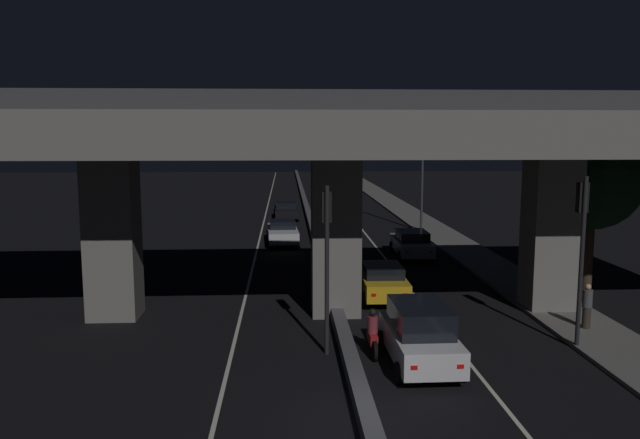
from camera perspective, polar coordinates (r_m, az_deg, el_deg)
The scene contains 19 objects.
ground_plane at distance 15.64m, azimuth 4.26°, elevation -18.14°, with size 200.00×200.00×0.00m, color black.
lane_line_left_inner at distance 49.44m, azimuth -5.15°, elevation -0.16°, with size 0.12×126.00×0.00m, color beige.
lane_line_right_inner at distance 49.72m, azimuth 3.21°, elevation -0.10°, with size 0.12×126.00×0.00m, color beige.
median_divider at distance 49.42m, azimuth -0.96°, elevation 0.11°, with size 0.45×126.00×0.42m, color #4C4C51.
sidewalk_right at distance 43.76m, azimuth 10.79°, elevation -1.22°, with size 2.68×126.00×0.14m, color #5B5956.
elevated_overpass at distance 23.24m, azimuth 0.26°, elevation 6.61°, with size 34.49×9.04×8.46m.
traffic_light_left_of_median at distance 19.16m, azimuth 0.62°, elevation -1.91°, with size 0.30×0.49×5.30m.
traffic_light_right_of_median at distance 21.22m, azimuth 22.80°, elevation -1.12°, with size 0.30×0.49×5.55m.
street_lamp at distance 44.15m, azimuth 8.98°, elevation 5.54°, with size 2.34×0.32×8.80m.
car_white_lead at distance 19.08m, azimuth 9.11°, elevation -10.31°, with size 1.97×4.25×1.85m.
car_taxi_yellow_second at distance 26.41m, azimuth 5.67°, elevation -5.52°, with size 1.97×4.52×1.44m.
car_silver_third at distance 35.26m, azimuth 8.37°, elevation -2.17°, with size 2.05×4.62×1.50m.
car_white_lead_oncoming at distance 39.16m, azimuth -3.44°, elevation -1.13°, with size 2.14×4.85×1.47m.
car_black_second_oncoming at distance 50.46m, azimuth -3.14°, elevation 0.84°, with size 2.08×4.84×1.38m.
motorcycle_red_filtering_near at distance 19.85m, azimuth 4.84°, elevation -10.47°, with size 0.32×1.88×1.45m.
motorcycle_black_filtering_mid at distance 28.09m, azimuth 2.62°, elevation -4.99°, with size 0.33×1.82×1.44m.
motorcycle_white_filtering_far at distance 35.68m, azimuth 0.79°, elevation -2.20°, with size 0.33×2.01×1.50m.
pedestrian_on_sidewalk at distance 23.68m, azimuth 23.22°, elevation -7.29°, with size 0.34×0.34×1.57m.
roadside_tree_kerbside_near at distance 28.30m, azimuth 23.63°, elevation 3.27°, with size 4.12×4.12×7.01m.
Camera 1 is at (-1.88, -13.94, 6.84)m, focal length 35.00 mm.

